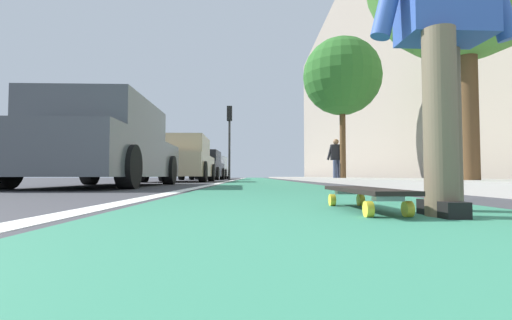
{
  "coord_description": "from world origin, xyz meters",
  "views": [
    {
      "loc": [
        -0.73,
        0.32,
        0.17
      ],
      "look_at": [
        9.94,
        0.22,
        0.65
      ],
      "focal_mm": 25.8,
      "sensor_mm": 36.0,
      "label": 1
    }
  ],
  "objects": [
    {
      "name": "lane_stripe_white",
      "position": [
        20.0,
        1.17,
        0.0
      ],
      "size": [
        52.0,
        0.16,
        0.01
      ],
      "primitive_type": "cube",
      "color": "silver",
      "rests_on": "ground"
    },
    {
      "name": "parked_car_mid",
      "position": [
        11.42,
        2.69,
        0.7
      ],
      "size": [
        4.14,
        2.03,
        1.47
      ],
      "color": "tan",
      "rests_on": "ground"
    },
    {
      "name": "skateboard",
      "position": [
        1.13,
        -0.24,
        0.09
      ],
      "size": [
        0.85,
        0.23,
        0.11
      ],
      "color": "yellow",
      "rests_on": "ground"
    },
    {
      "name": "sidewalk_curb",
      "position": [
        18.0,
        -3.27,
        0.06
      ],
      "size": [
        52.0,
        3.2,
        0.12
      ],
      "primitive_type": "cube",
      "color": "#9E9B93",
      "rests_on": "ground"
    },
    {
      "name": "street_tree_mid",
      "position": [
        12.15,
        -2.87,
        3.73
      ],
      "size": [
        2.76,
        2.76,
        5.12
      ],
      "color": "brown",
      "rests_on": "ground"
    },
    {
      "name": "pedestrian_distant",
      "position": [
        12.34,
        -2.67,
        0.87
      ],
      "size": [
        0.43,
        0.66,
        1.52
      ],
      "color": "#384260",
      "rests_on": "ground"
    },
    {
      "name": "traffic_light",
      "position": [
        19.18,
        1.57,
        2.78
      ],
      "size": [
        0.33,
        0.28,
        4.01
      ],
      "color": "#2D2D2D",
      "rests_on": "ground"
    },
    {
      "name": "building_facade",
      "position": [
        22.0,
        -6.33,
        6.57
      ],
      "size": [
        40.0,
        1.2,
        13.14
      ],
      "primitive_type": "cube",
      "color": "gray",
      "rests_on": "ground"
    },
    {
      "name": "skater_person",
      "position": [
        0.98,
        -0.58,
        0.94
      ],
      "size": [
        0.47,
        0.72,
        1.64
      ],
      "color": "brown",
      "rests_on": "ground"
    },
    {
      "name": "parked_car_end",
      "position": [
        24.14,
        2.96,
        0.72
      ],
      "size": [
        4.29,
        2.06,
        1.49
      ],
      "color": "silver",
      "rests_on": "ground"
    },
    {
      "name": "bike_lane_paint",
      "position": [
        24.0,
        0.0,
        0.0
      ],
      "size": [
        56.0,
        2.04,
        0.0
      ],
      "primitive_type": "cube",
      "color": "#2D7256",
      "rests_on": "ground"
    },
    {
      "name": "ground_plane",
      "position": [
        10.0,
        0.0,
        0.0
      ],
      "size": [
        80.0,
        80.0,
        0.0
      ],
      "primitive_type": "plane",
      "color": "#38383D"
    },
    {
      "name": "parked_car_near",
      "position": [
        5.72,
        2.92,
        0.7
      ],
      "size": [
        4.64,
        2.0,
        1.47
      ],
      "color": "#4C5156",
      "rests_on": "ground"
    },
    {
      "name": "parked_car_far",
      "position": [
        18.1,
        2.85,
        0.71
      ],
      "size": [
        4.22,
        1.97,
        1.48
      ],
      "color": "black",
      "rests_on": "ground"
    }
  ]
}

